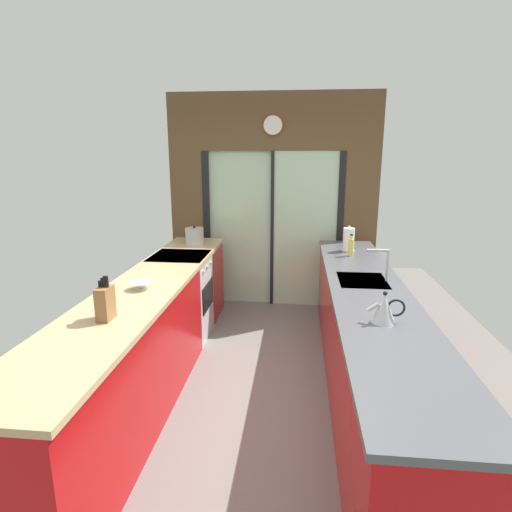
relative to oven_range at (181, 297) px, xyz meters
The scene contains 12 objects.
ground_plane 1.21m from the oven_range, 35.58° to the right, with size 5.04×7.60×0.02m, color slate.
back_wall_unit 1.81m from the oven_range, 51.68° to the left, with size 2.64×0.12×2.70m.
left_counter_run 1.12m from the oven_range, 90.08° to the right, with size 0.62×3.80×0.92m.
right_counter_run 2.05m from the oven_range, 27.56° to the right, with size 0.62×3.80×0.92m.
sink_faucet 2.18m from the oven_range, 19.60° to the right, with size 0.19×0.02×0.27m.
oven_range is the anchor object (origin of this frame).
mixing_bowl 1.24m from the oven_range, 89.07° to the right, with size 0.18×0.18×0.06m.
knife_block 1.84m from the oven_range, 89.39° to the right, with size 0.08×0.14×0.30m.
stock_pot 0.81m from the oven_range, 88.21° to the left, with size 0.22×0.22×0.22m.
kettle 2.48m from the oven_range, 41.89° to the right, with size 0.24×0.15×0.21m.
soap_bottle 1.89m from the oven_range, ahead, with size 0.06×0.06×0.23m.
paper_towel_roll 1.93m from the oven_range, 12.38° to the left, with size 0.14×0.14×0.28m.
Camera 1 is at (0.34, -2.91, 1.97)m, focal length 29.14 mm.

